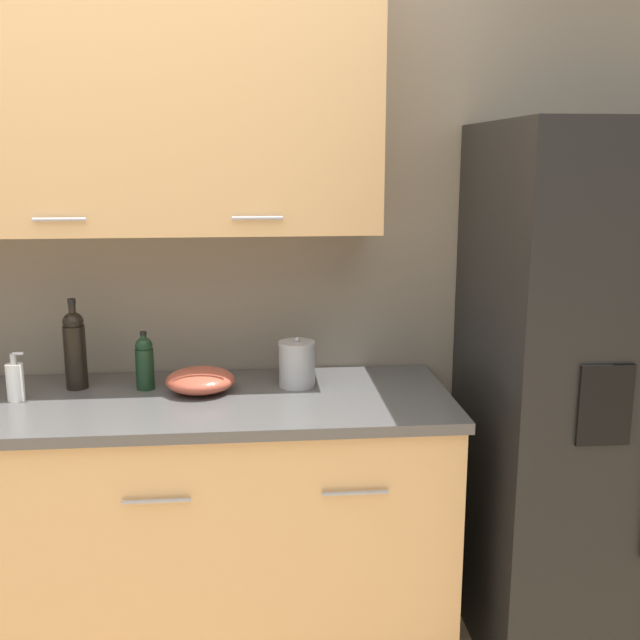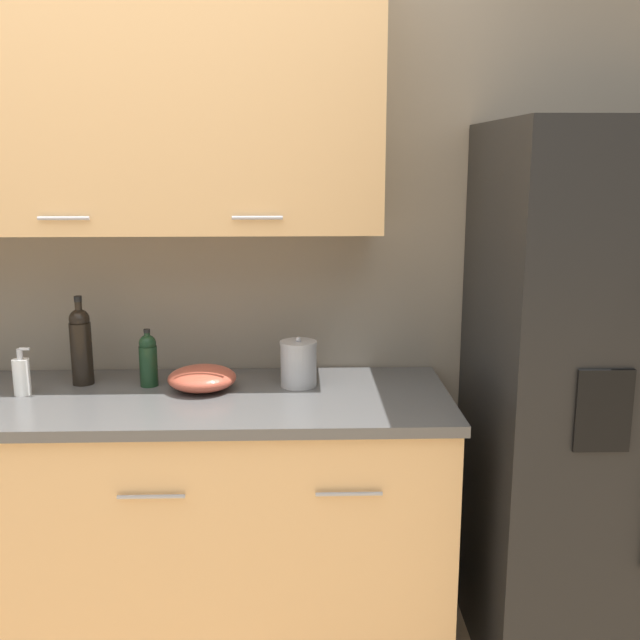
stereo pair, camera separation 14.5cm
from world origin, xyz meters
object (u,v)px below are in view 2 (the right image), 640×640
Objects in this scene: steel_canister at (299,363)px; wine_bottle at (81,345)px; soap_dispenser at (22,376)px; oil_bottle at (148,359)px; mixing_bowl at (202,378)px; refrigerator at (616,399)px.

wine_bottle is at bearing 176.62° from steel_canister.
soap_dispenser is 0.80× the size of oil_bottle.
wine_bottle is at bearing 172.76° from oil_bottle.
steel_canister is at bearing 6.07° from mixing_bowl.
refrigerator is at bearing -4.50° from mixing_bowl.
soap_dispenser is at bearing -175.45° from steel_canister.
steel_canister is (0.51, -0.01, -0.02)m from oil_bottle.
mixing_bowl is at bearing -10.60° from wine_bottle.
soap_dispenser is 0.70× the size of mixing_bowl.
wine_bottle reaches higher than mixing_bowl.
mixing_bowl is (0.19, -0.05, -0.05)m from oil_bottle.
wine_bottle reaches higher than steel_canister.
refrigerator reaches higher than mixing_bowl.
soap_dispenser is 0.59m from mixing_bowl.
refrigerator is 1.58m from oil_bottle.
refrigerator reaches higher than soap_dispenser.
mixing_bowl is at bearing -14.68° from oil_bottle.
wine_bottle is at bearing 35.02° from soap_dispenser.
wine_bottle is at bearing 174.05° from refrigerator.
wine_bottle is 0.24m from oil_bottle.
steel_canister is 0.33m from mixing_bowl.
soap_dispenser is at bearing -144.98° from wine_bottle.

